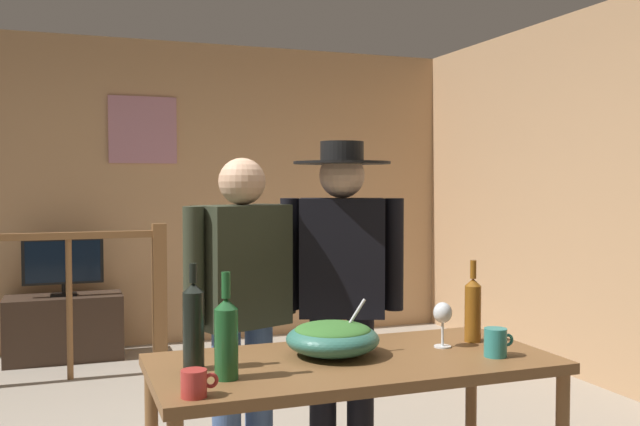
# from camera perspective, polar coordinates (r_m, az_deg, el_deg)

# --- Properties ---
(back_wall) EXTENTS (5.68, 0.10, 2.66)m
(back_wall) POSITION_cam_1_polar(r_m,az_deg,el_deg) (6.34, -13.79, 1.58)
(back_wall) COLOR tan
(back_wall) RESTS_ON ground_plane
(side_wall_right) EXTENTS (0.10, 4.59, 2.66)m
(side_wall_right) POSITION_cam_1_polar(r_m,az_deg,el_deg) (5.46, 20.30, 1.35)
(side_wall_right) COLOR tan
(side_wall_right) RESTS_ON ground_plane
(framed_picture) EXTENTS (0.57, 0.03, 0.57)m
(framed_picture) POSITION_cam_1_polar(r_m,az_deg,el_deg) (6.29, -14.19, 6.56)
(framed_picture) COLOR #A97284
(stair_railing) EXTENTS (2.65, 0.10, 1.12)m
(stair_railing) POSITION_cam_1_polar(r_m,az_deg,el_deg) (5.38, -21.50, -5.51)
(stair_railing) COLOR brown
(stair_railing) RESTS_ON ground_plane
(tv_console) EXTENTS (0.90, 0.40, 0.52)m
(tv_console) POSITION_cam_1_polar(r_m,az_deg,el_deg) (6.06, -20.05, -8.73)
(tv_console) COLOR #38281E
(tv_console) RESTS_ON ground_plane
(flat_screen_tv) EXTENTS (0.61, 0.12, 0.46)m
(flat_screen_tv) POSITION_cam_1_polar(r_m,az_deg,el_deg) (5.95, -20.13, -3.79)
(flat_screen_tv) COLOR black
(flat_screen_tv) RESTS_ON tv_console
(serving_table) EXTENTS (1.48, 0.69, 0.77)m
(serving_table) POSITION_cam_1_polar(r_m,az_deg,el_deg) (2.67, 2.73, -13.35)
(serving_table) COLOR brown
(serving_table) RESTS_ON ground_plane
(salad_bowl) EXTENTS (0.35, 0.35, 0.21)m
(salad_bowl) POSITION_cam_1_polar(r_m,az_deg,el_deg) (2.67, 1.04, -10.03)
(salad_bowl) COLOR #337060
(salad_bowl) RESTS_ON serving_table
(wine_glass) EXTENTS (0.07, 0.07, 0.18)m
(wine_glass) POSITION_cam_1_polar(r_m,az_deg,el_deg) (2.83, 9.93, -8.15)
(wine_glass) COLOR silver
(wine_glass) RESTS_ON serving_table
(wine_bottle_dark) EXTENTS (0.07, 0.07, 0.37)m
(wine_bottle_dark) POSITION_cam_1_polar(r_m,az_deg,el_deg) (2.50, -10.24, -8.91)
(wine_bottle_dark) COLOR black
(wine_bottle_dark) RESTS_ON serving_table
(wine_bottle_green) EXTENTS (0.08, 0.08, 0.36)m
(wine_bottle_green) POSITION_cam_1_polar(r_m,az_deg,el_deg) (2.37, -7.62, -9.89)
(wine_bottle_green) COLOR #1E5628
(wine_bottle_green) RESTS_ON serving_table
(wine_bottle_amber) EXTENTS (0.07, 0.07, 0.33)m
(wine_bottle_amber) POSITION_cam_1_polar(r_m,az_deg,el_deg) (2.95, 12.31, -7.58)
(wine_bottle_amber) COLOR brown
(wine_bottle_amber) RESTS_ON serving_table
(mug_red) EXTENTS (0.12, 0.08, 0.08)m
(mug_red) POSITION_cam_1_polar(r_m,az_deg,el_deg) (2.22, -10.14, -13.46)
(mug_red) COLOR #B7332D
(mug_red) RESTS_ON serving_table
(mug_teal) EXTENTS (0.12, 0.08, 0.11)m
(mug_teal) POSITION_cam_1_polar(r_m,az_deg,el_deg) (2.74, 14.09, -10.15)
(mug_teal) COLOR teal
(mug_teal) RESTS_ON serving_table
(person_standing_left) EXTENTS (0.56, 0.35, 1.53)m
(person_standing_left) POSITION_cam_1_polar(r_m,az_deg,el_deg) (3.22, -6.31, -6.82)
(person_standing_left) COLOR #3D5684
(person_standing_left) RESTS_ON ground_plane
(person_standing_right) EXTENTS (0.55, 0.46, 1.62)m
(person_standing_right) POSITION_cam_1_polar(r_m,az_deg,el_deg) (3.36, 1.78, -5.37)
(person_standing_right) COLOR black
(person_standing_right) RESTS_ON ground_plane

